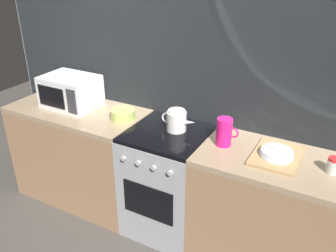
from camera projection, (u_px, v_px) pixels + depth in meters
ground_plane at (168, 225)px, 3.11m from camera, size 8.00×8.00×0.00m
back_wall at (188, 82)px, 2.84m from camera, size 3.60×0.05×2.40m
counter_left at (82, 154)px, 3.30m from camera, size 1.20×0.60×0.90m
stove_unit at (168, 182)px, 2.91m from camera, size 0.60×0.63×0.90m
counter_right at (280, 217)px, 2.52m from camera, size 1.20×0.60×0.90m
microwave at (71, 91)px, 3.10m from camera, size 0.46×0.35×0.27m
kettle at (177, 120)px, 2.71m from camera, size 0.28×0.15×0.17m
mixing_bowl at (123, 114)px, 2.91m from camera, size 0.20×0.20×0.08m
pitcher at (224, 132)px, 2.50m from camera, size 0.16×0.11×0.20m
dish_pile at (277, 155)px, 2.37m from camera, size 0.30×0.40×0.07m
spice_jar at (333, 165)px, 2.20m from camera, size 0.08×0.08×0.10m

